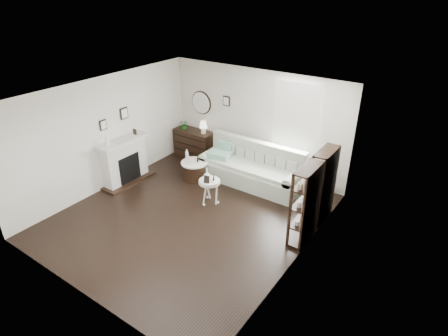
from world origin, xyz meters
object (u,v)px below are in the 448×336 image
Objects in this scene: sofa at (252,170)px; drum_table at (195,170)px; pedestal_table at (209,182)px; dresser at (194,143)px.

sofa is 3.90× the size of drum_table.
sofa is 1.46m from drum_table.
pedestal_table is (1.02, -0.72, 0.30)m from drum_table.
pedestal_table is (-0.27, -1.40, 0.20)m from sofa.
drum_table is at bearing 144.83° from pedestal_table.
dresser is at bearing 136.36° from pedestal_table.
pedestal_table is (1.88, -1.79, 0.15)m from dresser.
dresser is at bearing 128.65° from drum_table.
dresser is 1.38m from drum_table.
drum_table is (0.86, -1.07, -0.15)m from dresser.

